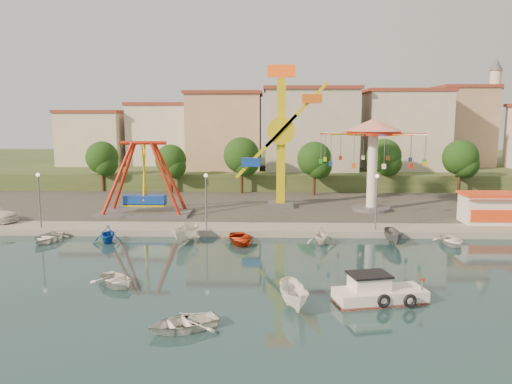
{
  "coord_description": "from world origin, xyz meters",
  "views": [
    {
      "loc": [
        -1.84,
        -33.33,
        10.99
      ],
      "look_at": [
        -3.31,
        14.0,
        4.0
      ],
      "focal_mm": 35.0,
      "sensor_mm": 36.0,
      "label": 1
    }
  ],
  "objects_px": {
    "pirate_ship_ride": "(144,180)",
    "skiff": "(294,296)",
    "rowboat_a": "(116,280)",
    "kamikaze_tower": "(284,140)",
    "cabin_motorboat": "(377,294)",
    "wave_swinger": "(373,144)"
  },
  "relations": [
    {
      "from": "pirate_ship_ride",
      "to": "skiff",
      "type": "relative_size",
      "value": 2.6
    },
    {
      "from": "pirate_ship_ride",
      "to": "rowboat_a",
      "type": "distance_m",
      "value": 22.41
    },
    {
      "from": "skiff",
      "to": "kamikaze_tower",
      "type": "bearing_deg",
      "value": 80.83
    },
    {
      "from": "cabin_motorboat",
      "to": "rowboat_a",
      "type": "distance_m",
      "value": 16.93
    },
    {
      "from": "kamikaze_tower",
      "to": "skiff",
      "type": "bearing_deg",
      "value": -90.19
    },
    {
      "from": "pirate_ship_ride",
      "to": "rowboat_a",
      "type": "bearing_deg",
      "value": -80.88
    },
    {
      "from": "wave_swinger",
      "to": "skiff",
      "type": "height_order",
      "value": "wave_swinger"
    },
    {
      "from": "rowboat_a",
      "to": "kamikaze_tower",
      "type": "bearing_deg",
      "value": 24.94
    },
    {
      "from": "pirate_ship_ride",
      "to": "cabin_motorboat",
      "type": "distance_m",
      "value": 31.87
    },
    {
      "from": "pirate_ship_ride",
      "to": "skiff",
      "type": "xyz_separation_m",
      "value": [
        15.17,
        -25.42,
        -3.65
      ]
    },
    {
      "from": "pirate_ship_ride",
      "to": "kamikaze_tower",
      "type": "relative_size",
      "value": 0.61
    },
    {
      "from": "wave_swinger",
      "to": "pirate_ship_ride",
      "type": "bearing_deg",
      "value": -173.15
    },
    {
      "from": "pirate_ship_ride",
      "to": "cabin_motorboat",
      "type": "xyz_separation_m",
      "value": [
        20.23,
        -24.31,
        -3.88
      ]
    },
    {
      "from": "pirate_ship_ride",
      "to": "rowboat_a",
      "type": "relative_size",
      "value": 2.75
    },
    {
      "from": "wave_swinger",
      "to": "skiff",
      "type": "bearing_deg",
      "value": -109.39
    },
    {
      "from": "pirate_ship_ride",
      "to": "wave_swinger",
      "type": "height_order",
      "value": "wave_swinger"
    },
    {
      "from": "kamikaze_tower",
      "to": "rowboat_a",
      "type": "relative_size",
      "value": 4.54
    },
    {
      "from": "rowboat_a",
      "to": "skiff",
      "type": "xyz_separation_m",
      "value": [
        11.67,
        -3.65,
        0.37
      ]
    },
    {
      "from": "pirate_ship_ride",
      "to": "kamikaze_tower",
      "type": "distance_m",
      "value": 16.57
    },
    {
      "from": "wave_swinger",
      "to": "rowboat_a",
      "type": "bearing_deg",
      "value": -131.17
    },
    {
      "from": "cabin_motorboat",
      "to": "rowboat_a",
      "type": "xyz_separation_m",
      "value": [
        -16.74,
        2.55,
        -0.14
      ]
    },
    {
      "from": "cabin_motorboat",
      "to": "skiff",
      "type": "distance_m",
      "value": 5.19
    }
  ]
}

